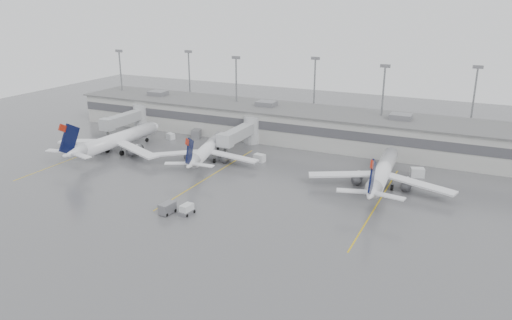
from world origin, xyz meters
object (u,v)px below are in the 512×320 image
at_px(jet_mid_right, 382,172).
at_px(baggage_tug, 187,210).
at_px(jet_far_left, 115,140).
at_px(jet_mid_left, 206,150).

xyz_separation_m(jet_mid_right, baggage_tug, (-27.72, -27.03, -2.49)).
xyz_separation_m(jet_far_left, baggage_tug, (34.59, -22.48, -2.64)).
height_order(jet_mid_left, jet_mid_right, jet_mid_right).
height_order(jet_far_left, baggage_tug, jet_far_left).
relative_size(jet_far_left, jet_mid_right, 1.05).
height_order(jet_far_left, jet_mid_left, jet_far_left).
distance_m(jet_mid_right, baggage_tug, 38.79).
bearing_deg(jet_far_left, jet_mid_left, 11.78).
distance_m(jet_mid_left, jet_mid_right, 39.43).
xyz_separation_m(jet_far_left, jet_mid_right, (62.31, 4.55, -0.15)).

